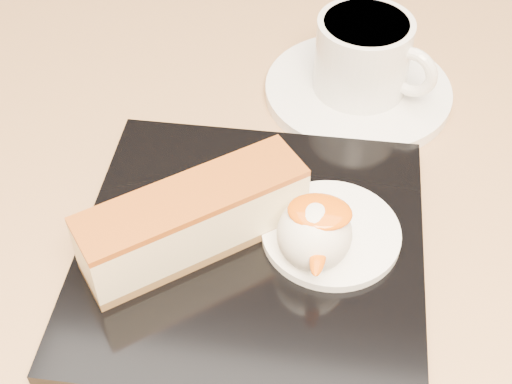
% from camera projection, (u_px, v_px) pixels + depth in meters
% --- Properties ---
extents(table, '(0.80, 0.80, 0.72)m').
position_uv_depth(table, '(305.00, 316.00, 0.62)').
color(table, black).
rests_on(table, ground).
extents(dessert_plate, '(0.23, 0.23, 0.01)m').
position_uv_depth(dessert_plate, '(251.00, 250.00, 0.46)').
color(dessert_plate, black).
rests_on(dessert_plate, table).
extents(cheesecake, '(0.14, 0.12, 0.05)m').
position_uv_depth(cheesecake, '(194.00, 219.00, 0.44)').
color(cheesecake, brown).
rests_on(cheesecake, dessert_plate).
extents(cream_smear, '(0.09, 0.09, 0.01)m').
position_uv_depth(cream_smear, '(331.00, 233.00, 0.46)').
color(cream_smear, white).
rests_on(cream_smear, dessert_plate).
extents(ice_cream_scoop, '(0.05, 0.05, 0.05)m').
position_uv_depth(ice_cream_scoop, '(314.00, 234.00, 0.43)').
color(ice_cream_scoop, white).
rests_on(ice_cream_scoop, cream_smear).
extents(mango_sauce, '(0.04, 0.03, 0.01)m').
position_uv_depth(mango_sauce, '(320.00, 212.00, 0.42)').
color(mango_sauce, '#E55B07').
rests_on(mango_sauce, ice_cream_scoop).
extents(mint_sprig, '(0.03, 0.02, 0.00)m').
position_uv_depth(mint_sprig, '(291.00, 197.00, 0.48)').
color(mint_sprig, '#2D8C3F').
rests_on(mint_sprig, cream_smear).
extents(saucer, '(0.15, 0.15, 0.01)m').
position_uv_depth(saucer, '(358.00, 91.00, 0.58)').
color(saucer, white).
rests_on(saucer, table).
extents(coffee_cup, '(0.10, 0.07, 0.06)m').
position_uv_depth(coffee_cup, '(365.00, 55.00, 0.55)').
color(coffee_cup, white).
rests_on(coffee_cup, saucer).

